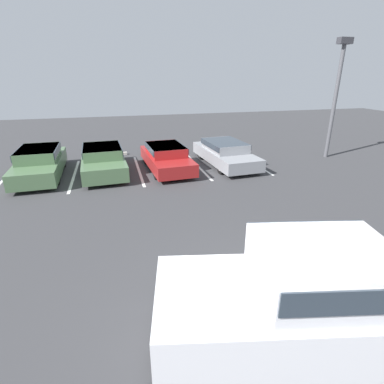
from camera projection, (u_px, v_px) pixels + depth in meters
ground_plane at (267, 316)px, 5.69m from camera, size 60.00×60.00×0.00m
stall_stripe_a at (3, 180)px, 12.90m from camera, size 0.12×4.82×0.01m
stall_stripe_b at (74, 175)px, 13.59m from camera, size 0.12×4.82×0.01m
stall_stripe_c at (139, 170)px, 14.28m from camera, size 0.12×4.82×0.01m
stall_stripe_d at (197, 165)px, 14.97m from camera, size 0.12×4.82×0.01m
stall_stripe_e at (251, 161)px, 15.67m from camera, size 0.12×4.82×0.01m
pickup_truck at (337, 300)px, 4.77m from camera, size 6.06×3.11×1.88m
parked_sedan_a at (40, 162)px, 13.14m from camera, size 1.88×4.62×1.28m
parked_sedan_b at (103, 159)px, 13.67m from camera, size 2.05×4.49×1.23m
parked_sedan_c at (166, 156)px, 14.20m from camera, size 2.02×4.44×1.16m
parked_sedan_d at (225, 152)px, 14.97m from camera, size 2.11×4.77×1.15m
light_post at (337, 89)px, 15.24m from camera, size 0.70×0.36×5.91m
wheel_stop_curb at (110, 154)px, 16.80m from camera, size 1.83×0.20×0.14m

